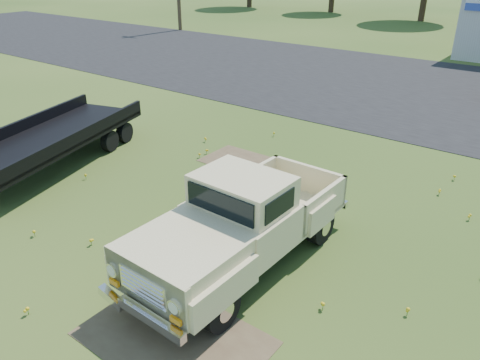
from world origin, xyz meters
name	(u,v)px	position (x,y,z in m)	size (l,w,h in m)	color
ground	(219,231)	(0.00, 0.00, 0.00)	(140.00, 140.00, 0.00)	#2C4B18
asphalt_lot	(425,91)	(0.00, 15.00, 0.00)	(90.00, 14.00, 0.02)	black
dirt_patch_a	(174,338)	(1.50, -3.00, 0.00)	(3.00, 2.00, 0.01)	brown
dirt_patch_b	(240,161)	(-2.00, 3.50, 0.00)	(2.20, 1.60, 0.01)	brown
vintage_pickup_truck	(242,221)	(1.15, -0.65, 0.99)	(2.13, 5.46, 1.98)	#C5B884
flatbed_trailer	(49,134)	(-6.37, -0.03, 0.95)	(2.31, 6.94, 1.89)	black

